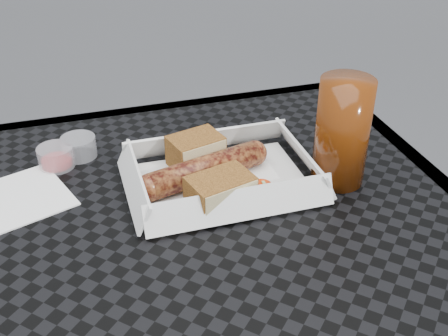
# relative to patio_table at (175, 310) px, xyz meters

# --- Properties ---
(patio_table) EXTENTS (0.80, 0.80, 0.74)m
(patio_table) POSITION_rel_patio_table_xyz_m (0.00, 0.00, 0.00)
(patio_table) COLOR black
(patio_table) RESTS_ON ground
(food_tray) EXTENTS (0.22, 0.15, 0.00)m
(food_tray) POSITION_rel_patio_table_xyz_m (0.10, 0.13, 0.08)
(food_tray) COLOR white
(food_tray) RESTS_ON patio_table
(bratwurst) EXTENTS (0.19, 0.08, 0.04)m
(bratwurst) POSITION_rel_patio_table_xyz_m (0.08, 0.14, 0.10)
(bratwurst) COLOR brown
(bratwurst) RESTS_ON food_tray
(bread_near) EXTENTS (0.08, 0.07, 0.04)m
(bread_near) POSITION_rel_patio_table_xyz_m (0.08, 0.18, 0.10)
(bread_near) COLOR brown
(bread_near) RESTS_ON food_tray
(bread_far) EXTENTS (0.09, 0.07, 0.04)m
(bread_far) POSITION_rel_patio_table_xyz_m (0.08, 0.08, 0.10)
(bread_far) COLOR brown
(bread_far) RESTS_ON food_tray
(veg_garnish) EXTENTS (0.03, 0.03, 0.00)m
(veg_garnish) POSITION_rel_patio_table_xyz_m (0.15, 0.10, 0.08)
(veg_garnish) COLOR red
(veg_garnish) RESTS_ON food_tray
(napkin) EXTENTS (0.15, 0.15, 0.00)m
(napkin) POSITION_rel_patio_table_xyz_m (-0.16, 0.18, 0.08)
(napkin) COLOR white
(napkin) RESTS_ON patio_table
(condiment_cup_sauce) EXTENTS (0.05, 0.05, 0.03)m
(condiment_cup_sauce) POSITION_rel_patio_table_xyz_m (-0.11, 0.24, 0.09)
(condiment_cup_sauce) COLOR #950A0C
(condiment_cup_sauce) RESTS_ON patio_table
(condiment_cup_empty) EXTENTS (0.05, 0.05, 0.03)m
(condiment_cup_empty) POSITION_rel_patio_table_xyz_m (-0.08, 0.26, 0.09)
(condiment_cup_empty) COLOR silver
(condiment_cup_empty) RESTS_ON patio_table
(drink_glass) EXTENTS (0.07, 0.07, 0.15)m
(drink_glass) POSITION_rel_patio_table_xyz_m (0.25, 0.10, 0.15)
(drink_glass) COLOR #522107
(drink_glass) RESTS_ON patio_table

